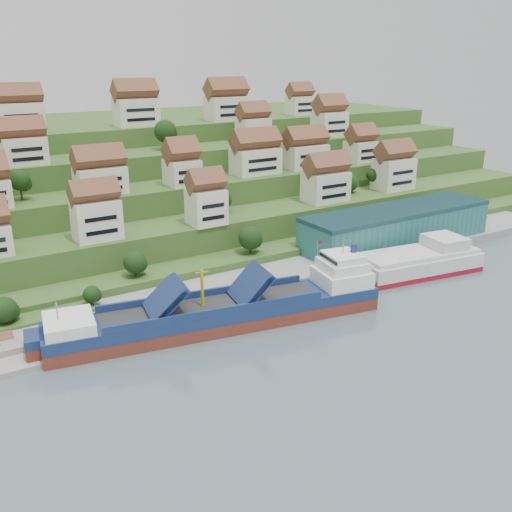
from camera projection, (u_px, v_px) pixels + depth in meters
ground at (279, 310)px, 125.16m from camera, size 300.00×300.00×0.00m
quay at (311, 268)px, 146.81m from camera, size 180.00×14.00×2.20m
hillside at (117, 180)px, 204.40m from camera, size 260.00×128.00×31.00m
hillside_village at (167, 158)px, 166.51m from camera, size 155.05×63.22×28.90m
hillside_trees at (153, 199)px, 150.76m from camera, size 144.81×62.87×31.30m
warehouse at (397, 225)px, 162.42m from camera, size 60.00×15.00×10.00m
flagpole at (318, 254)px, 139.95m from camera, size 1.28×0.16×8.00m
cargo_ship at (229, 311)px, 117.52m from camera, size 70.29×22.56×15.30m
second_ship at (420, 262)px, 146.17m from camera, size 34.34×16.76×9.55m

